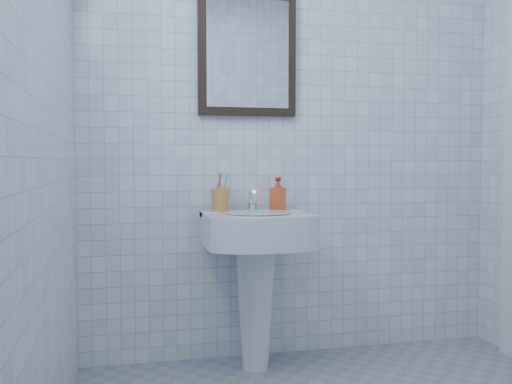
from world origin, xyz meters
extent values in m
cube|color=white|center=(0.00, 1.20, 1.25)|extent=(2.20, 0.02, 2.50)
cube|color=white|center=(-1.10, 0.00, 1.25)|extent=(0.02, 2.40, 2.50)
cone|color=white|center=(-0.26, 1.00, 0.31)|extent=(0.20, 0.20, 0.63)
cube|color=white|center=(-0.26, 0.96, 0.69)|extent=(0.50, 0.36, 0.15)
cube|color=white|center=(-0.26, 1.10, 0.75)|extent=(0.50, 0.09, 0.03)
cylinder|color=silver|center=(-0.26, 0.93, 0.77)|extent=(0.31, 0.31, 0.01)
cylinder|color=white|center=(-0.26, 1.08, 0.79)|extent=(0.04, 0.04, 0.04)
cylinder|color=white|center=(-0.26, 1.06, 0.84)|extent=(0.02, 0.08, 0.07)
cylinder|color=white|center=(-0.26, 1.09, 0.82)|extent=(0.03, 0.04, 0.08)
imported|color=red|center=(-0.12, 1.09, 0.85)|extent=(0.10, 0.10, 0.16)
cube|color=black|center=(-0.26, 1.18, 1.55)|extent=(0.50, 0.04, 0.62)
cube|color=white|center=(-0.26, 1.16, 1.55)|extent=(0.42, 0.00, 0.54)
camera|label=1|loc=(-0.88, -1.65, 1.00)|focal=40.00mm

